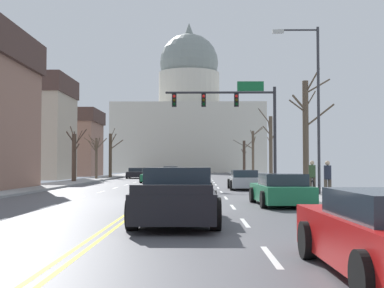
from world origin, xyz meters
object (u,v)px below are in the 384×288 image
at_px(sedan_oncoming_01, 136,173).
at_px(pickup_truck_near_03, 177,197).
at_px(sedan_oncoming_00, 153,176).
at_px(sedan_near_02, 281,190).
at_px(bicycle_parked, 310,187).
at_px(sedan_near_01, 193,186).
at_px(pedestrian_01, 312,175).
at_px(sedan_near_00, 244,180).
at_px(signal_gantry, 236,110).
at_px(pedestrian_00, 328,177).
at_px(street_lamp_right, 313,95).
at_px(sedan_oncoming_02, 171,172).
at_px(sedan_oncoming_03, 172,171).

bearing_deg(sedan_oncoming_01, pickup_truck_near_03, -81.44).
bearing_deg(pickup_truck_near_03, sedan_oncoming_00, 96.49).
height_order(sedan_near_02, bicycle_parked, sedan_near_02).
bearing_deg(sedan_near_01, pedestrian_01, -2.15).
bearing_deg(sedan_oncoming_00, sedan_near_00, -60.90).
bearing_deg(bicycle_parked, sedan_near_02, -112.52).
relative_size(sedan_near_01, sedan_oncoming_00, 0.95).
distance_m(signal_gantry, pedestrian_00, 13.95).
bearing_deg(pickup_truck_near_03, sedan_near_01, 88.59).
height_order(pedestrian_00, bicycle_parked, pedestrian_00).
height_order(street_lamp_right, bicycle_parked, street_lamp_right).
xyz_separation_m(sedan_near_01, pedestrian_00, (6.24, -2.14, 0.50)).
xyz_separation_m(pickup_truck_near_03, sedan_oncoming_02, (-3.21, 53.03, -0.07)).
bearing_deg(pedestrian_01, street_lamp_right, 0.24).
bearing_deg(pickup_truck_near_03, pedestrian_00, 55.09).
xyz_separation_m(pedestrian_01, bicycle_parked, (-0.03, 0.30, -0.57)).
xyz_separation_m(sedan_oncoming_02, pedestrian_00, (9.73, -43.69, 0.42)).
distance_m(signal_gantry, sedan_oncoming_01, 24.88).
distance_m(street_lamp_right, sedan_near_02, 7.48).
distance_m(sedan_near_01, sedan_oncoming_01, 33.67).
relative_size(sedan_near_02, pedestrian_00, 2.88).
bearing_deg(sedan_near_02, signal_gantry, 92.01).
xyz_separation_m(sedan_near_00, pedestrian_01, (2.77, -7.21, 0.47)).
height_order(street_lamp_right, sedan_oncoming_01, street_lamp_right).
height_order(sedan_near_02, pickup_truck_near_03, pickup_truck_near_03).
xyz_separation_m(sedan_near_00, sedan_oncoming_02, (-6.67, 34.56, 0.03)).
height_order(pickup_truck_near_03, pedestrian_01, pedestrian_01).
distance_m(sedan_oncoming_00, pedestrian_01, 22.06).
relative_size(street_lamp_right, sedan_near_00, 1.96).
relative_size(pedestrian_00, pedestrian_01, 0.99).
bearing_deg(sedan_near_02, sedan_near_01, 121.92).
distance_m(street_lamp_right, sedan_oncoming_03, 53.07).
bearing_deg(sedan_oncoming_00, sedan_oncoming_01, 103.25).
relative_size(sedan_near_00, sedan_oncoming_03, 0.93).
distance_m(signal_gantry, bicycle_parked, 12.08).
distance_m(pickup_truck_near_03, sedan_oncoming_03, 63.31).
height_order(sedan_near_01, pickup_truck_near_03, pickup_truck_near_03).
bearing_deg(pickup_truck_near_03, sedan_near_00, 79.39).
bearing_deg(sedan_oncoming_01, pedestrian_00, -69.37).
distance_m(sedan_oncoming_01, bicycle_parked, 35.31).
distance_m(pedestrian_01, bicycle_parked, 0.64).
height_order(sedan_oncoming_00, pedestrian_00, pedestrian_00).
xyz_separation_m(sedan_near_01, sedan_oncoming_03, (-3.89, 51.72, -0.00)).
distance_m(pickup_truck_near_03, bicycle_parked, 13.13).
distance_m(pickup_truck_near_03, pedestrian_01, 12.88).
bearing_deg(sedan_oncoming_02, sedan_near_01, -85.20).
relative_size(sedan_near_00, sedan_near_01, 0.96).
bearing_deg(sedan_oncoming_02, signal_gantry, -78.20).
distance_m(pedestrian_00, bicycle_parked, 2.31).
bearing_deg(sedan_oncoming_00, pedestrian_01, -63.72).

